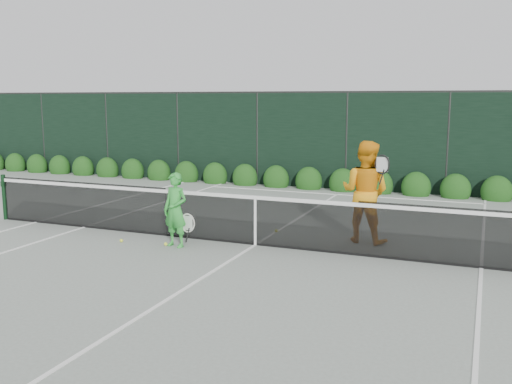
% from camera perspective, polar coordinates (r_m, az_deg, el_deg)
% --- Properties ---
extents(ground, '(80.00, 80.00, 0.00)m').
position_cam_1_polar(ground, '(11.17, -0.06, -5.33)').
color(ground, gray).
rests_on(ground, ground).
extents(tennis_net, '(12.90, 0.10, 1.07)m').
position_cam_1_polar(tennis_net, '(11.06, -0.18, -2.66)').
color(tennis_net, '#113318').
rests_on(tennis_net, ground).
extents(player_woman, '(0.64, 0.43, 1.44)m').
position_cam_1_polar(player_woman, '(11.03, -8.05, -1.80)').
color(player_woman, green).
rests_on(player_woman, ground).
extents(player_man, '(1.11, 0.94, 2.02)m').
position_cam_1_polar(player_man, '(11.45, 10.86, 0.03)').
color(player_man, '#FFA315').
rests_on(player_man, ground).
extents(court_lines, '(11.03, 23.83, 0.01)m').
position_cam_1_polar(court_lines, '(11.17, -0.06, -5.30)').
color(court_lines, white).
rests_on(court_lines, ground).
extents(windscreen_fence, '(32.00, 21.07, 3.06)m').
position_cam_1_polar(windscreen_fence, '(8.47, -7.03, 0.33)').
color(windscreen_fence, black).
rests_on(windscreen_fence, ground).
extents(hedge_row, '(31.66, 0.65, 0.94)m').
position_cam_1_polar(hedge_row, '(17.83, 8.68, 0.86)').
color(hedge_row, '#12360E').
rests_on(hedge_row, ground).
extents(tennis_balls, '(2.63, 2.03, 0.07)m').
position_cam_1_polar(tennis_balls, '(11.65, -6.61, -4.61)').
color(tennis_balls, yellow).
rests_on(tennis_balls, ground).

